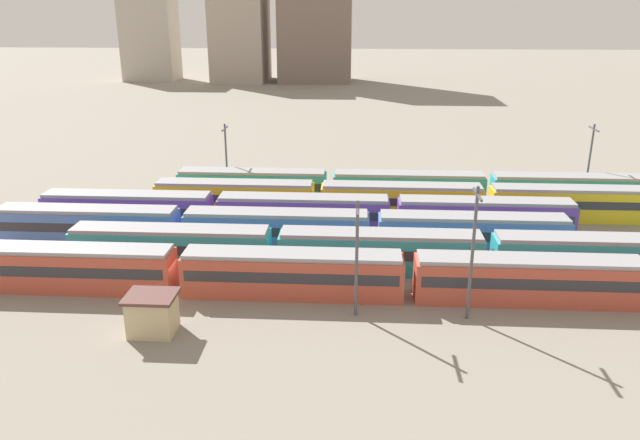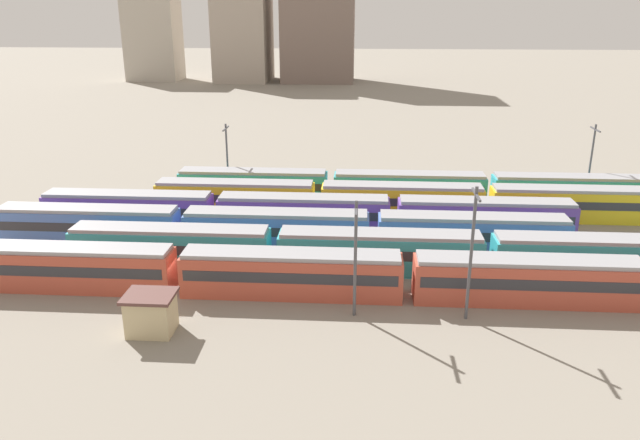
% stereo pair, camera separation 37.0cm
% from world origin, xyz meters
% --- Properties ---
extents(ground_plane, '(600.00, 600.00, 0.00)m').
position_xyz_m(ground_plane, '(0.00, 13.00, 0.00)').
color(ground_plane, gray).
extents(train_track_0, '(93.60, 3.06, 3.75)m').
position_xyz_m(train_track_0, '(27.82, 0.00, 1.90)').
color(train_track_0, '#BC4C38').
rests_on(train_track_0, ground_plane).
extents(train_track_2, '(55.80, 3.06, 3.75)m').
position_xyz_m(train_track_2, '(6.29, 10.40, 1.90)').
color(train_track_2, '#4C70BC').
rests_on(train_track_2, ground_plane).
extents(train_track_3, '(55.80, 3.06, 3.75)m').
position_xyz_m(train_track_3, '(8.46, 15.60, 1.90)').
color(train_track_3, '#6B429E').
rests_on(train_track_3, ground_plane).
extents(train_track_4, '(74.70, 3.06, 3.75)m').
position_xyz_m(train_track_4, '(28.49, 20.80, 1.90)').
color(train_track_4, yellow).
rests_on(train_track_4, ground_plane).
extents(catenary_pole_0, '(0.24, 3.20, 9.22)m').
position_xyz_m(catenary_pole_0, '(14.13, -3.27, 5.15)').
color(catenary_pole_0, '#4C4C51').
rests_on(catenary_pole_0, ground_plane).
extents(catenary_pole_1, '(0.24, 3.20, 8.83)m').
position_xyz_m(catenary_pole_1, '(-2.39, 28.83, 4.95)').
color(catenary_pole_1, '#4C4C51').
rests_on(catenary_pole_1, ground_plane).
extents(catenary_pole_2, '(0.24, 3.20, 10.46)m').
position_xyz_m(catenary_pole_2, '(22.61, -3.26, 5.79)').
color(catenary_pole_2, '#4C4C51').
rests_on(catenary_pole_2, ground_plane).
extents(catenary_pole_3, '(0.24, 3.20, 9.29)m').
position_xyz_m(catenary_pole_3, '(42.09, 28.91, 5.18)').
color(catenary_pole_3, '#4C4C51').
rests_on(catenary_pole_3, ground_plane).
extents(signal_hut, '(3.60, 3.00, 3.04)m').
position_xyz_m(signal_hut, '(-0.53, -6.90, 1.55)').
color(signal_hut, '#C6B284').
rests_on(signal_hut, ground_plane).
extents(distant_building_0, '(15.96, 12.29, 27.51)m').
position_xyz_m(distant_building_0, '(-52.02, 152.97, 13.75)').
color(distant_building_0, '#B2A899').
rests_on(distant_building_0, ground_plane).
extents(distant_building_1, '(16.22, 20.84, 36.38)m').
position_xyz_m(distant_building_1, '(-23.23, 152.97, 18.19)').
color(distant_building_1, '#A89989').
rests_on(distant_building_1, ground_plane).
extents(distant_building_2, '(22.15, 17.92, 48.93)m').
position_xyz_m(distant_building_2, '(0.28, 152.97, 24.46)').
color(distant_building_2, '#7A665B').
rests_on(distant_building_2, ground_plane).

